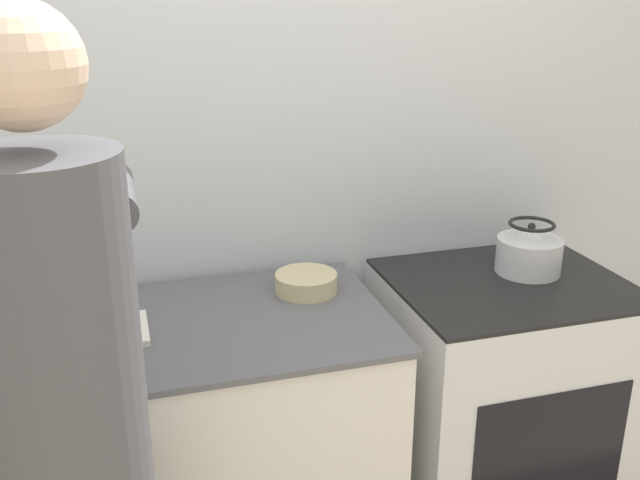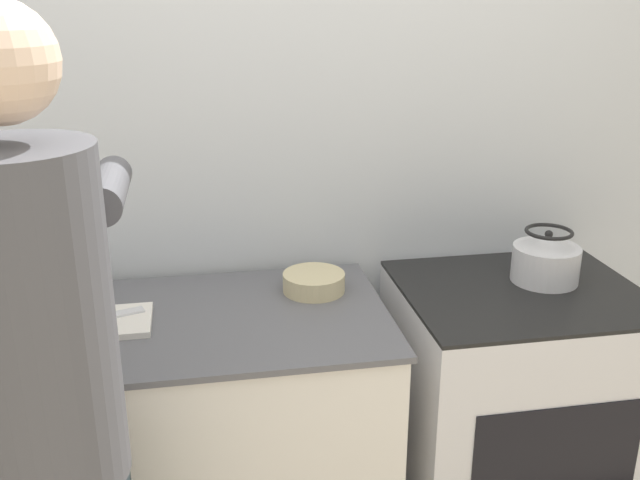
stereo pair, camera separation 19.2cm
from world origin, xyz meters
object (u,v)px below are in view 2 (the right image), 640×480
Objects in this scene: knife at (110,316)px; person at (49,410)px; bowl_prep at (314,282)px; kettle at (546,260)px; cutting_board at (95,324)px; oven at (509,419)px.

person is at bearing -114.23° from knife.
person is 9.86× the size of knife.
bowl_prep reaches higher than knife.
kettle is 1.08× the size of bowl_prep.
cutting_board is (0.03, 0.54, -0.07)m from person.
bowl_prep is (0.67, 0.67, -0.05)m from person.
oven is at bearing 22.10° from person.
person is 0.54m from cutting_board.
oven is 5.10× the size of knife.
kettle is at bearing 1.73° from cutting_board.
kettle is (0.10, 0.05, 0.54)m from oven.
bowl_prep is (-0.62, 0.14, 0.48)m from oven.
kettle reaches higher than knife.
cutting_board is 0.04m from knife.
person is 9.33× the size of bowl_prep.
person is at bearing -157.90° from oven.
person reaches higher than bowl_prep.
kettle is (1.39, 0.58, 0.01)m from person.
cutting_board is at bearing 87.09° from person.
kettle is (1.36, 0.04, 0.08)m from cutting_board.
person is 5.87× the size of cutting_board.
bowl_prep is (0.64, 0.13, 0.02)m from cutting_board.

